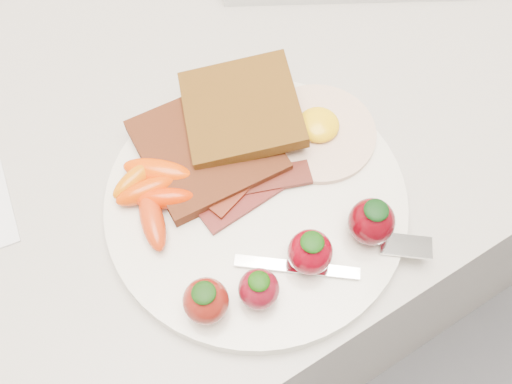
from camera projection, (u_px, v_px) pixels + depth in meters
counter at (207, 253)px, 0.98m from camera, size 2.00×0.60×0.90m
plate at (256, 202)px, 0.51m from camera, size 0.27×0.27×0.02m
toast_lower at (207, 147)px, 0.52m from camera, size 0.12×0.12×0.01m
toast_upper at (241, 109)px, 0.53m from camera, size 0.13×0.13×0.02m
fried_egg at (318, 130)px, 0.53m from camera, size 0.11×0.11×0.02m
bacon_strips at (252, 184)px, 0.51m from camera, size 0.11×0.06×0.01m
baby_carrots at (152, 191)px, 0.50m from camera, size 0.08×0.10×0.02m
strawberries at (295, 261)px, 0.46m from camera, size 0.19×0.05×0.05m
fork at (347, 257)px, 0.48m from camera, size 0.16×0.09×0.00m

